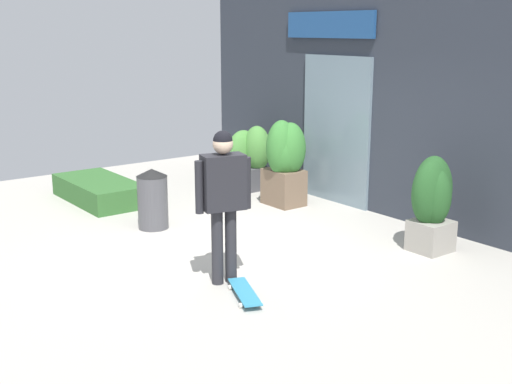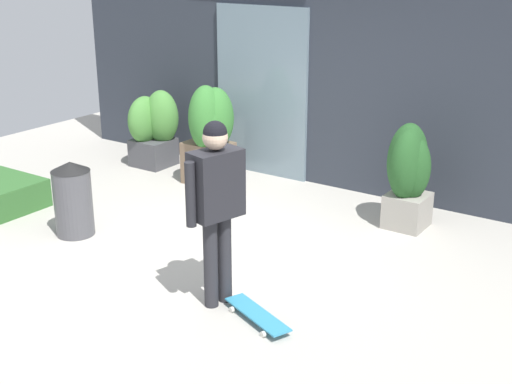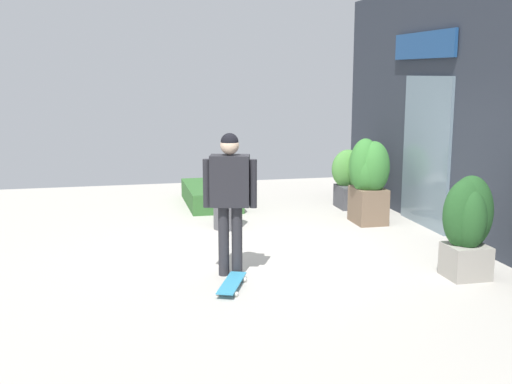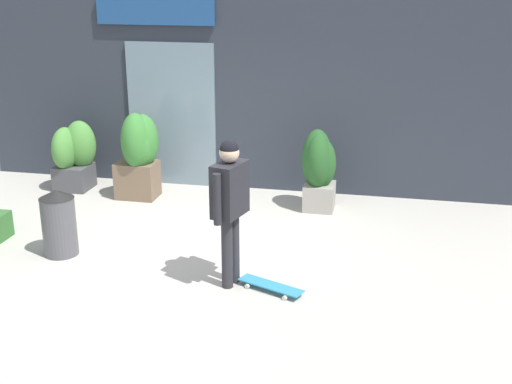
# 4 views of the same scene
# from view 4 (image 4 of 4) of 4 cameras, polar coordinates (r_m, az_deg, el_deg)

# --- Properties ---
(ground_plane) EXTENTS (12.00, 12.00, 0.00)m
(ground_plane) POSITION_cam_4_polar(r_m,az_deg,el_deg) (8.69, -5.47, -4.98)
(ground_plane) COLOR #B2ADA3
(building_facade) EXTENTS (8.94, 0.31, 3.82)m
(building_facade) POSITION_cam_4_polar(r_m,az_deg,el_deg) (10.76, -1.52, 10.27)
(building_facade) COLOR #2D333D
(building_facade) RESTS_ON ground_plane
(skateboarder) EXTENTS (0.37, 0.62, 1.73)m
(skateboarder) POSITION_cam_4_polar(r_m,az_deg,el_deg) (7.34, -2.28, -0.47)
(skateboarder) COLOR #28282D
(skateboarder) RESTS_ON ground_plane
(skateboard) EXTENTS (0.81, 0.48, 0.08)m
(skateboard) POSITION_cam_4_polar(r_m,az_deg,el_deg) (7.57, 1.28, -8.13)
(skateboard) COLOR teal
(skateboard) RESTS_ON ground_plane
(planter_box_left) EXTENTS (0.52, 0.64, 1.23)m
(planter_box_left) POSITION_cam_4_polar(r_m,az_deg,el_deg) (9.92, 5.44, 2.30)
(planter_box_left) COLOR gray
(planter_box_left) RESTS_ON ground_plane
(planter_box_right) EXTENTS (0.68, 0.63, 1.40)m
(planter_box_right) POSITION_cam_4_polar(r_m,az_deg,el_deg) (10.49, -10.11, 3.50)
(planter_box_right) COLOR brown
(planter_box_right) RESTS_ON ground_plane
(planter_box_mid) EXTENTS (0.65, 0.69, 1.14)m
(planter_box_mid) POSITION_cam_4_polar(r_m,az_deg,el_deg) (11.26, -15.53, 3.17)
(planter_box_mid) COLOR #47474C
(planter_box_mid) RESTS_ON ground_plane
(trash_bin) EXTENTS (0.44, 0.44, 0.87)m
(trash_bin) POSITION_cam_4_polar(r_m,az_deg,el_deg) (8.72, -16.72, -2.53)
(trash_bin) COLOR #4C4C51
(trash_bin) RESTS_ON ground_plane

